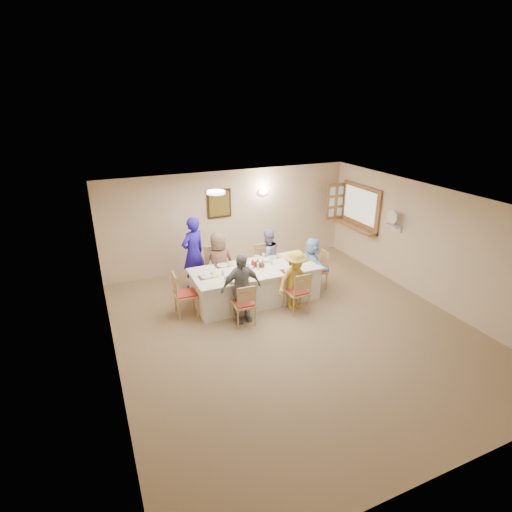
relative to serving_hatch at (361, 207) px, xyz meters
name	(u,v)px	position (x,y,z in m)	size (l,w,h in m)	color
ground	(294,330)	(-3.21, -2.40, -1.50)	(7.00, 7.00, 0.00)	#9A7F65
room_walls	(297,257)	(-3.21, -2.40, 0.01)	(7.00, 7.00, 7.00)	beige
wall_picture	(219,204)	(-3.51, 1.06, 0.20)	(0.62, 0.05, 0.72)	#362313
wall_sconce	(263,192)	(-2.31, 1.04, 0.40)	(0.26, 0.09, 0.18)	white
ceiling_light	(216,192)	(-4.21, -0.90, 0.97)	(0.36, 0.36, 0.05)	white
serving_hatch	(361,207)	(0.00, 0.00, 0.00)	(0.06, 1.50, 1.15)	#926035
hatch_sill	(355,227)	(-0.12, 0.00, -0.53)	(0.30, 1.50, 0.05)	#926035
shutter_door	(336,201)	(-0.26, 0.76, 0.00)	(0.55, 0.04, 1.00)	#926035
fan_shelf	(394,226)	(-0.08, -1.35, -0.10)	(0.22, 0.36, 0.03)	white
desk_fan	(393,220)	(-0.11, -1.35, 0.05)	(0.30, 0.30, 0.28)	#A5A5A8
dining_table	(256,284)	(-3.41, -0.98, -1.12)	(2.76, 1.17, 0.76)	white
chair_back_left	(218,269)	(-4.01, -0.18, -0.99)	(0.49, 0.49, 1.02)	tan
chair_back_right	(265,264)	(-2.81, -0.18, -1.05)	(0.43, 0.43, 0.90)	tan
chair_front_left	(244,303)	(-4.01, -1.78, -1.05)	(0.43, 0.43, 0.89)	tan
chair_front_right	(298,291)	(-2.81, -1.78, -1.04)	(0.44, 0.44, 0.92)	tan
chair_left_end	(186,294)	(-4.96, -0.98, -1.03)	(0.45, 0.45, 0.94)	tan
chair_right_end	(317,270)	(-1.86, -0.98, -1.05)	(0.43, 0.43, 0.90)	tan
diner_back_left	(219,263)	(-4.01, -0.30, -0.79)	(0.71, 0.47, 1.43)	brown
diner_back_right	(267,257)	(-2.81, -0.30, -0.83)	(0.73, 0.61, 1.35)	#8D87B2
diner_front_left	(241,288)	(-4.01, -1.66, -0.78)	(0.86, 0.41, 1.44)	gray
diner_front_right	(295,280)	(-2.81, -1.66, -0.85)	(0.92, 0.63, 1.31)	gold
diner_right_end	(312,264)	(-1.99, -0.98, -0.88)	(0.55, 1.20, 1.25)	#A3C2F7
caregiver	(193,253)	(-4.46, 0.17, -0.64)	(0.74, 0.63, 1.71)	#2718B8
placemat_fl	(236,281)	(-4.01, -1.40, -0.74)	(0.38, 0.28, 0.01)	#472B19
plate_fl	(236,280)	(-4.01, -1.40, -0.73)	(0.24, 0.24, 0.01)	white
napkin_fl	(246,280)	(-3.83, -1.45, -0.73)	(0.14, 0.14, 0.01)	yellow
placemat_fr	(289,271)	(-2.81, -1.40, -0.74)	(0.35, 0.26, 0.01)	#472B19
plate_fr	(289,270)	(-2.81, -1.40, -0.73)	(0.22, 0.22, 0.01)	white
napkin_fr	(298,270)	(-2.63, -1.45, -0.73)	(0.13, 0.13, 0.01)	yellow
placemat_bl	(223,265)	(-4.01, -0.56, -0.74)	(0.34, 0.26, 0.01)	#472B19
plate_bl	(223,265)	(-4.01, -0.56, -0.73)	(0.25, 0.25, 0.02)	white
napkin_bl	(231,265)	(-3.83, -0.61, -0.73)	(0.14, 0.14, 0.01)	yellow
placemat_br	(272,257)	(-2.81, -0.56, -0.74)	(0.33, 0.24, 0.01)	#472B19
plate_br	(272,257)	(-2.81, -0.56, -0.73)	(0.23, 0.23, 0.01)	white
napkin_br	(280,256)	(-2.63, -0.61, -0.73)	(0.13, 0.13, 0.01)	yellow
placemat_le	(206,277)	(-4.51, -0.98, -0.74)	(0.32, 0.24, 0.01)	#472B19
plate_le	(206,276)	(-4.51, -0.98, -0.73)	(0.24, 0.24, 0.02)	white
napkin_le	(215,276)	(-4.33, -1.03, -0.73)	(0.13, 0.13, 0.01)	yellow
placemat_re	(301,260)	(-2.29, -0.98, -0.74)	(0.36, 0.27, 0.01)	#472B19
plate_re	(301,260)	(-2.29, -0.98, -0.73)	(0.25, 0.25, 0.02)	white
napkin_re	(309,259)	(-2.11, -1.03, -0.73)	(0.13, 0.13, 0.01)	yellow
teacup_a	(227,279)	(-4.19, -1.32, -0.70)	(0.14, 0.14, 0.09)	white
teacup_b	(264,255)	(-2.98, -0.46, -0.70)	(0.12, 0.12, 0.09)	white
bowl_a	(249,274)	(-3.69, -1.26, -0.71)	(0.26, 0.26, 0.06)	white
bowl_b	(266,260)	(-3.04, -0.72, -0.71)	(0.22, 0.22, 0.06)	white
condiment_ketchup	(253,263)	(-3.46, -0.95, -0.63)	(0.11, 0.11, 0.22)	red
condiment_brown	(257,263)	(-3.35, -0.95, -0.64)	(0.11, 0.11, 0.20)	#502715
condiment_malt	(262,264)	(-3.26, -0.99, -0.67)	(0.13, 0.13, 0.15)	#502715
drinking_glass	(248,266)	(-3.56, -0.93, -0.68)	(0.07, 0.07, 0.10)	silver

